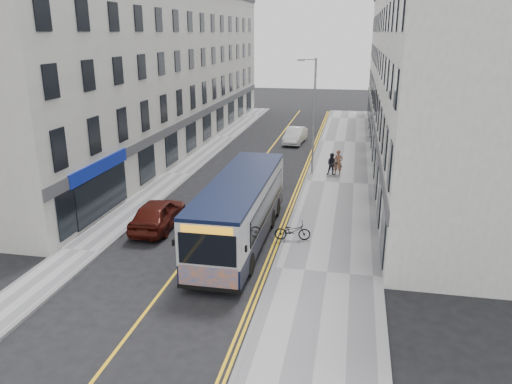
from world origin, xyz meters
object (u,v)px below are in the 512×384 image
at_px(streetlamp, 313,113).
at_px(pedestrian_far, 332,164).
at_px(bicycle, 293,231).
at_px(city_bus, 240,208).
at_px(car_white, 295,136).
at_px(pedestrian_near, 338,163).
at_px(car_maroon, 158,214).

relative_size(streetlamp, pedestrian_far, 5.12).
height_order(streetlamp, bicycle, streetlamp).
xyz_separation_m(city_bus, car_white, (-0.16, 22.76, -1.02)).
bearing_deg(car_white, pedestrian_near, -62.79).
bearing_deg(car_white, car_maroon, -96.69).
bearing_deg(streetlamp, pedestrian_near, -4.87).
distance_m(pedestrian_near, car_white, 11.12).
xyz_separation_m(bicycle, car_maroon, (-6.99, 0.48, 0.21)).
distance_m(car_white, car_maroon, 22.22).
relative_size(city_bus, pedestrian_far, 6.95).
distance_m(streetlamp, car_white, 11.02).
height_order(bicycle, car_white, car_white).
xyz_separation_m(streetlamp, city_bus, (-2.21, -12.64, -2.66)).
xyz_separation_m(streetlamp, pedestrian_near, (1.88, -0.16, -3.39)).
xyz_separation_m(pedestrian_near, car_maroon, (-8.65, -11.51, -0.21)).
bearing_deg(city_bus, bicycle, 11.49).
bearing_deg(streetlamp, pedestrian_far, -11.99).
distance_m(pedestrian_far, car_white, 11.12).
xyz_separation_m(bicycle, car_white, (-2.60, 22.26, 0.14)).
bearing_deg(car_maroon, car_white, -103.15).
height_order(bicycle, car_maroon, car_maroon).
distance_m(bicycle, pedestrian_near, 12.11).
relative_size(pedestrian_far, car_white, 0.36).
distance_m(city_bus, bicycle, 2.74).
relative_size(streetlamp, car_white, 1.86).
bearing_deg(pedestrian_near, streetlamp, 177.25).
bearing_deg(bicycle, streetlamp, -6.79).
bearing_deg(car_maroon, city_bus, 166.18).
bearing_deg(bicycle, car_white, -1.21).
distance_m(streetlamp, pedestrian_far, 3.80).
bearing_deg(pedestrian_far, car_white, 109.98).
bearing_deg(car_maroon, bicycle, 174.33).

